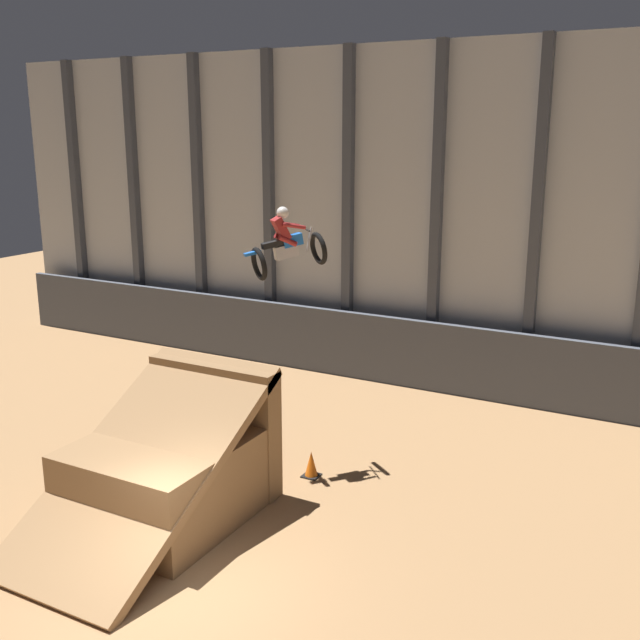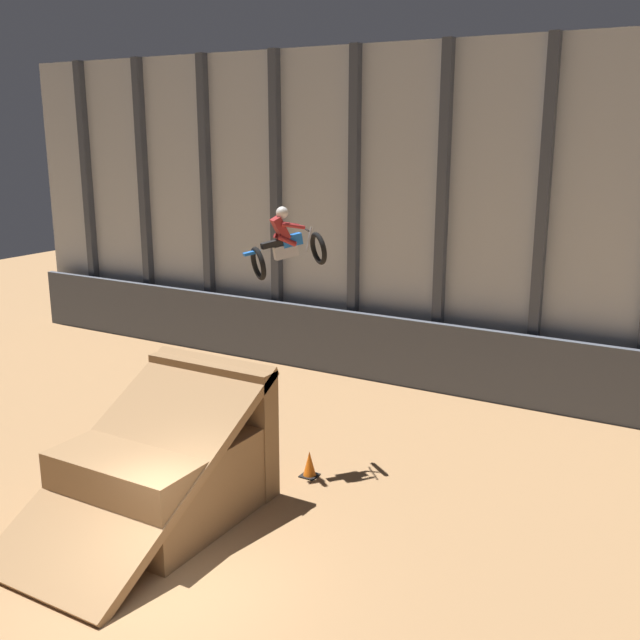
% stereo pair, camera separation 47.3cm
% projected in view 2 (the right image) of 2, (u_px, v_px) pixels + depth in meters
% --- Properties ---
extents(ground_plane, '(60.00, 60.00, 0.00)m').
position_uv_depth(ground_plane, '(163.00, 595.00, 12.12)').
color(ground_plane, '#9E754C').
extents(arena_back_wall, '(32.00, 0.40, 9.68)m').
position_uv_depth(arena_back_wall, '(444.00, 221.00, 21.01)').
color(arena_back_wall, '#ADB2B7').
rests_on(arena_back_wall, ground_plane).
extents(lower_barrier, '(31.36, 0.20, 2.03)m').
position_uv_depth(lower_barrier, '(430.00, 357.00, 21.41)').
color(lower_barrier, '#474C56').
rests_on(lower_barrier, ground_plane).
extents(dirt_ramp, '(2.96, 5.09, 2.86)m').
position_uv_depth(dirt_ramp, '(171.00, 464.00, 14.63)').
color(dirt_ramp, '#966F48').
rests_on(dirt_ramp, ground_plane).
extents(rider_bike_solo, '(1.55, 1.73, 1.57)m').
position_uv_depth(rider_bike_solo, '(286.00, 246.00, 15.96)').
color(rider_bike_solo, black).
extents(traffic_cone_near_ramp, '(0.36, 0.36, 0.58)m').
position_uv_depth(traffic_cone_near_ramp, '(309.00, 464.00, 16.21)').
color(traffic_cone_near_ramp, black).
rests_on(traffic_cone_near_ramp, ground_plane).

